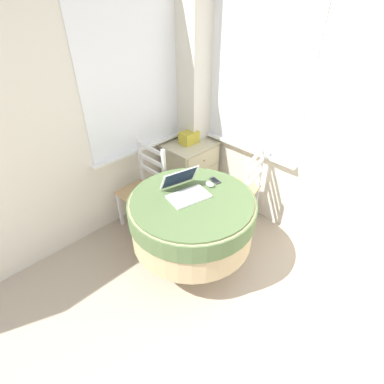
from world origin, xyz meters
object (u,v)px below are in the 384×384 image
computer_mouse (210,184)px  corner_cabinet (190,171)px  cell_phone (215,180)px  laptop (185,190)px  storage_box (189,137)px  dining_chair_near_back_window (145,190)px  dining_chair_near_right_window (240,190)px  round_dining_table (192,216)px

computer_mouse → corner_cabinet: 1.03m
cell_phone → computer_mouse: bearing=-166.2°
cell_phone → corner_cabinet: bearing=60.3°
laptop → computer_mouse: (0.23, -0.06, -0.02)m
storage_box → dining_chair_near_back_window: bearing=-175.2°
cell_phone → corner_cabinet: (0.43, 0.76, -0.40)m
laptop → dining_chair_near_right_window: laptop is taller
dining_chair_near_back_window → storage_box: (0.71, 0.06, 0.35)m
corner_cabinet → storage_box: storage_box is taller
computer_mouse → cell_phone: 0.10m
dining_chair_near_right_window → storage_box: (0.01, 0.77, 0.35)m
laptop → storage_box: laptop is taller
dining_chair_near_right_window → corner_cabinet: (0.01, 0.75, -0.08)m
cell_phone → storage_box: 0.89m
laptop → dining_chair_near_back_window: size_ratio=0.42×
dining_chair_near_right_window → computer_mouse: bearing=-176.3°
laptop → round_dining_table: bearing=-96.1°
round_dining_table → dining_chair_near_back_window: (0.06, 0.77, -0.13)m
round_dining_table → corner_cabinet: 1.14m
laptop → computer_mouse: 0.24m
cell_phone → dining_chair_near_back_window: dining_chair_near_back_window is taller
round_dining_table → computer_mouse: bearing=5.4°
round_dining_table → dining_chair_near_right_window: 0.78m
dining_chair_near_back_window → dining_chair_near_right_window: 1.00m
round_dining_table → dining_chair_near_back_window: bearing=85.3°
round_dining_table → laptop: (0.01, 0.09, 0.23)m
dining_chair_near_back_window → storage_box: size_ratio=4.66×
computer_mouse → corner_cabinet: (0.53, 0.78, -0.42)m
dining_chair_near_right_window → storage_box: dining_chair_near_right_window is taller
round_dining_table → corner_cabinet: bearing=46.1°
laptop → storage_box: bearing=43.9°
cell_phone → dining_chair_near_right_window: size_ratio=0.13×
computer_mouse → storage_box: bearing=56.3°
laptop → corner_cabinet: laptop is taller
round_dining_table → dining_chair_near_back_window: 0.78m
cell_phone → dining_chair_near_back_window: bearing=111.2°
computer_mouse → corner_cabinet: bearing=55.8°
computer_mouse → dining_chair_near_right_window: dining_chair_near_right_window is taller
laptop → corner_cabinet: (0.77, 0.72, -0.44)m
computer_mouse → cell_phone: computer_mouse is taller
round_dining_table → cell_phone: (0.34, 0.05, 0.19)m
corner_cabinet → storage_box: (0.00, 0.02, 0.43)m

